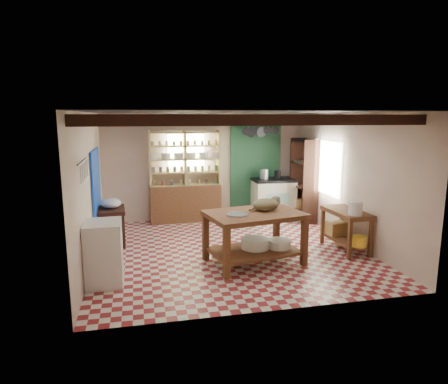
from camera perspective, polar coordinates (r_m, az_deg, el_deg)
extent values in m
cube|color=maroon|center=(7.76, 0.77, -8.33)|extent=(5.00, 5.00, 0.02)
cube|color=#45454A|center=(7.33, 0.82, 11.32)|extent=(5.00, 5.00, 0.02)
cube|color=beige|center=(9.86, -2.54, 3.60)|extent=(5.00, 0.04, 2.60)
cube|color=beige|center=(5.08, 7.27, -3.33)|extent=(5.00, 0.04, 2.60)
cube|color=beige|center=(7.29, -18.71, 0.48)|extent=(0.04, 5.00, 2.60)
cube|color=beige|center=(8.36, 17.73, 1.80)|extent=(0.04, 5.00, 2.60)
cube|color=#351A12|center=(7.33, 0.82, 10.38)|extent=(5.00, 3.80, 0.15)
cube|color=#1845B7|center=(8.20, -17.77, 0.21)|extent=(0.04, 1.40, 1.60)
cube|color=#205133|center=(10.12, 4.49, 3.49)|extent=(1.30, 0.04, 2.30)
cube|color=silver|center=(9.72, -5.45, 5.84)|extent=(0.90, 0.02, 0.80)
cube|color=silver|center=(9.21, 14.55, 3.38)|extent=(0.02, 1.30, 1.20)
cube|color=black|center=(6.03, -19.60, 3.00)|extent=(0.06, 0.90, 0.28)
cube|color=black|center=(9.65, 5.31, 8.66)|extent=(0.86, 0.12, 0.36)
cube|color=tan|center=(9.62, -5.56, 2.18)|extent=(1.70, 0.34, 2.20)
cube|color=#351A12|center=(9.89, 11.32, 1.67)|extent=(0.40, 0.86, 2.00)
cube|color=brown|center=(7.00, 4.32, -6.52)|extent=(1.77, 1.35, 0.90)
cube|color=white|center=(10.07, 7.04, -0.92)|extent=(1.03, 0.69, 1.00)
cube|color=#351A12|center=(8.28, -15.65, -4.74)|extent=(0.54, 0.76, 0.74)
cube|color=silver|center=(6.40, -16.78, -8.34)|extent=(0.54, 0.65, 0.97)
cube|color=brown|center=(8.01, 16.97, -5.22)|extent=(0.59, 1.11, 0.77)
ellipsoid|color=olive|center=(7.02, 6.00, -1.80)|extent=(0.56, 0.50, 0.21)
cylinder|color=#A6A5AD|center=(6.68, 1.91, -3.22)|extent=(0.43, 0.43, 0.02)
cylinder|color=silver|center=(7.11, 4.47, -7.33)|extent=(0.58, 0.58, 0.17)
cylinder|color=silver|center=(7.18, 7.88, -7.34)|extent=(0.48, 0.48, 0.14)
cylinder|color=#A6A5AD|center=(9.88, 5.75, 2.56)|extent=(0.21, 0.21, 0.24)
cylinder|color=black|center=(9.99, 7.66, 2.50)|extent=(0.16, 0.16, 0.20)
ellipsoid|color=silver|center=(8.17, -15.81, -1.56)|extent=(0.41, 0.41, 0.20)
cylinder|color=silver|center=(7.58, 18.26, -2.18)|extent=(0.27, 0.27, 0.26)
cube|color=#AB8245|center=(8.27, 15.85, -5.02)|extent=(0.39, 0.32, 0.26)
cylinder|color=yellow|center=(7.68, 18.72, -6.68)|extent=(0.28, 0.28, 0.19)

